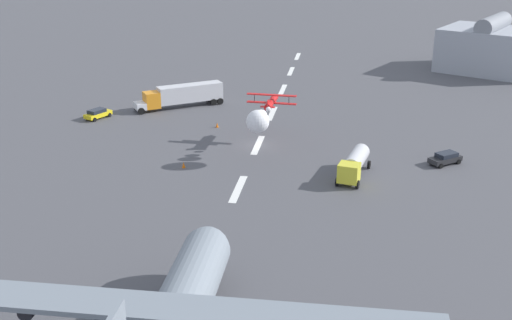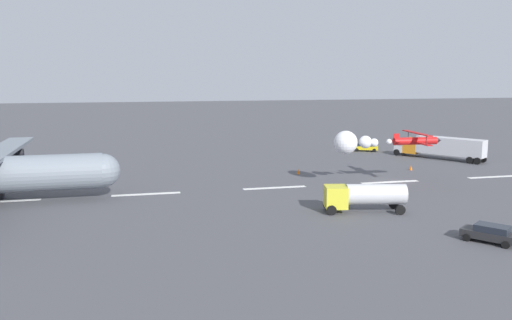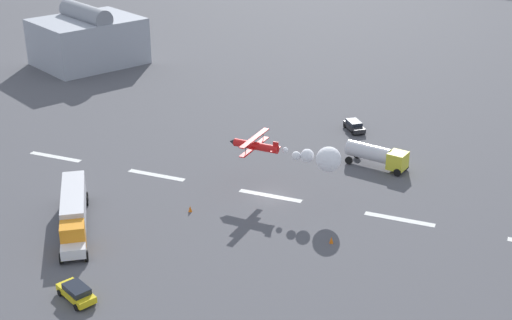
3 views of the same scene
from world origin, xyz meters
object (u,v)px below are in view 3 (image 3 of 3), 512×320
object	(u,v)px
fuel_tanker_truck	(377,155)
traffic_cone_far	(331,240)
airport_staff_sedan	(354,126)
followme_car_yellow	(76,292)
stunt_biplane_red	(314,156)
semi_truck_orange	(74,210)
traffic_cone_near	(190,209)

from	to	relation	value
fuel_tanker_truck	traffic_cone_far	size ratio (longest dim) A/B	11.41
airport_staff_sedan	fuel_tanker_truck	bearing A→B (deg)	-62.06
followme_car_yellow	fuel_tanker_truck	bearing A→B (deg)	65.05
followme_car_yellow	airport_staff_sedan	distance (m)	53.32
airport_staff_sedan	traffic_cone_far	xyz separation A→B (m)	(6.37, -32.91, -0.44)
stunt_biplane_red	semi_truck_orange	world-z (taller)	stunt_biplane_red
semi_truck_orange	fuel_tanker_truck	distance (m)	39.42
stunt_biplane_red	followme_car_yellow	size ratio (longest dim) A/B	2.99
fuel_tanker_truck	followme_car_yellow	xyz separation A→B (m)	(-18.71, -40.21, -0.92)
semi_truck_orange	traffic_cone_far	size ratio (longest dim) A/B	18.54
stunt_biplane_red	traffic_cone_far	world-z (taller)	stunt_biplane_red
stunt_biplane_red	airport_staff_sedan	distance (m)	24.32
fuel_tanker_truck	airport_staff_sedan	world-z (taller)	fuel_tanker_truck
semi_truck_orange	traffic_cone_far	distance (m)	28.32
traffic_cone_near	stunt_biplane_red	bearing A→B (deg)	34.68
traffic_cone_near	airport_staff_sedan	bearing A→B (deg)	71.46
traffic_cone_near	traffic_cone_far	size ratio (longest dim) A/B	1.00
traffic_cone_far	airport_staff_sedan	bearing A→B (deg)	100.95
fuel_tanker_truck	traffic_cone_far	bearing A→B (deg)	-89.44
stunt_biplane_red	traffic_cone_near	distance (m)	15.63
semi_truck_orange	traffic_cone_near	world-z (taller)	semi_truck_orange
stunt_biplane_red	traffic_cone_near	xyz separation A→B (m)	(-12.11, -8.38, -5.22)
stunt_biplane_red	fuel_tanker_truck	bearing A→B (deg)	68.35
fuel_tanker_truck	airport_staff_sedan	xyz separation A→B (m)	(-6.16, 11.61, -0.92)
fuel_tanker_truck	traffic_cone_far	world-z (taller)	fuel_tanker_truck
stunt_biplane_red	followme_car_yellow	distance (m)	31.63
followme_car_yellow	traffic_cone_far	xyz separation A→B (m)	(18.92, 18.92, -0.44)
followme_car_yellow	airport_staff_sedan	size ratio (longest dim) A/B	1.05
semi_truck_orange	traffic_cone_far	bearing A→B (deg)	15.08
fuel_tanker_truck	followme_car_yellow	bearing A→B (deg)	-114.95
followme_car_yellow	traffic_cone_near	world-z (taller)	followme_car_yellow
stunt_biplane_red	fuel_tanker_truck	xyz separation A→B (m)	(4.84, 12.19, -3.86)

